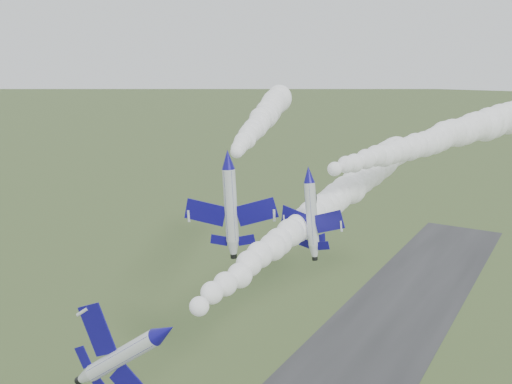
# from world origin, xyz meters

# --- Properties ---
(jet_lead) EXTENTS (6.52, 12.85, 8.65)m
(jet_lead) POSITION_xyz_m (5.23, -2.68, 35.03)
(jet_lead) COLOR silver
(smoke_trail_jet_lead) EXTENTS (14.00, 76.10, 5.63)m
(smoke_trail_jet_lead) POSITION_xyz_m (2.85, 38.15, 37.04)
(smoke_trail_jet_lead) COLOR white
(jet_pair_left) EXTENTS (12.05, 13.82, 3.59)m
(jet_pair_left) POSITION_xyz_m (-6.20, 24.29, 43.95)
(jet_pair_left) COLOR silver
(smoke_trail_jet_pair_left) EXTENTS (29.41, 60.15, 5.72)m
(smoke_trail_jet_pair_left) POSITION_xyz_m (-19.43, 56.64, 45.60)
(smoke_trail_jet_pair_left) COLOR white
(jet_pair_right) EXTENTS (9.56, 11.23, 2.88)m
(jet_pair_right) POSITION_xyz_m (5.04, 24.28, 43.19)
(jet_pair_right) COLOR silver
(smoke_trail_jet_pair_right) EXTENTS (21.41, 59.86, 5.80)m
(smoke_trail_jet_pair_right) POSITION_xyz_m (14.29, 55.32, 44.71)
(smoke_trail_jet_pair_right) COLOR white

